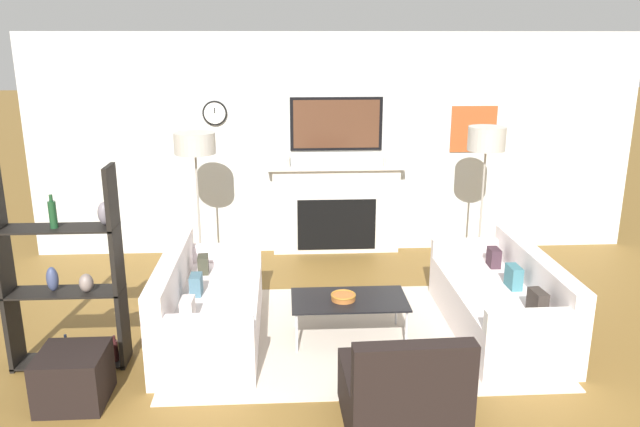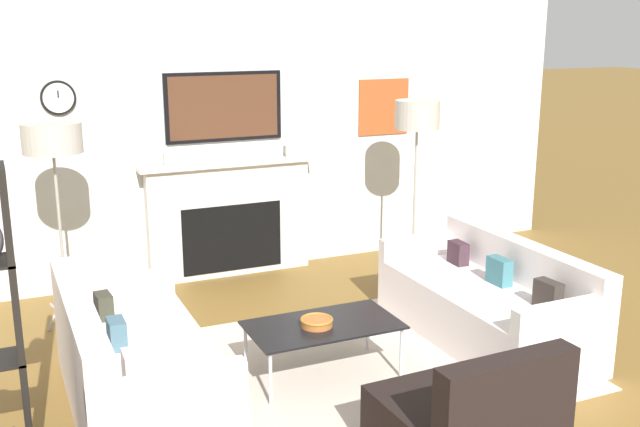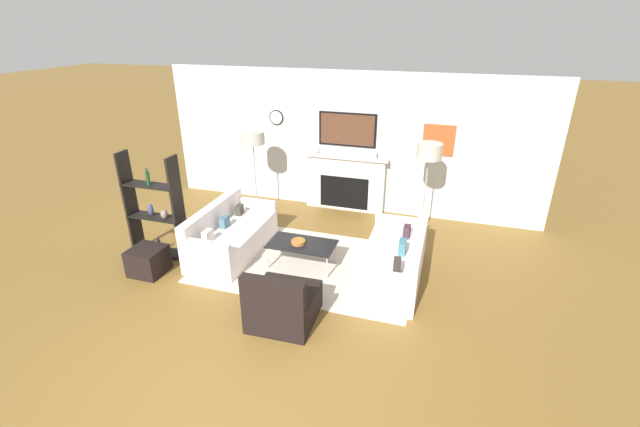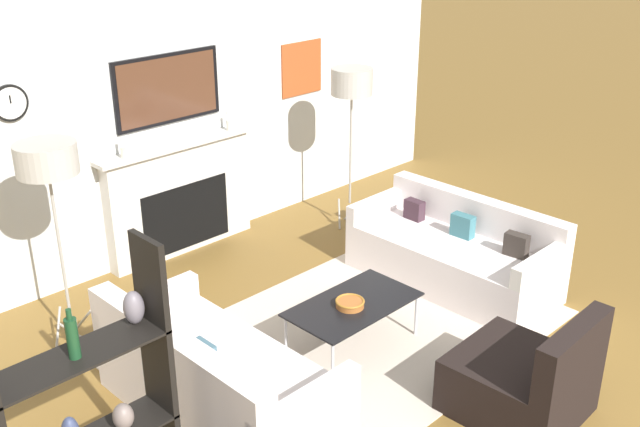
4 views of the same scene
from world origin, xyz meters
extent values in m
cube|color=silver|center=(0.00, 5.18, 1.35)|extent=(7.47, 0.07, 2.70)
cube|color=beige|center=(0.00, 5.07, 0.54)|extent=(1.57, 0.16, 1.08)
cube|color=black|center=(0.00, 4.98, 0.38)|extent=(0.98, 0.01, 0.65)
cube|color=beige|center=(0.00, 5.05, 1.10)|extent=(1.69, 0.22, 0.04)
cylinder|color=#B2AD9E|center=(-0.59, 5.02, 1.17)|extent=(0.04, 0.04, 0.10)
cylinder|color=white|center=(-0.59, 5.02, 1.26)|extent=(0.03, 0.03, 0.09)
cylinder|color=#B2AD9E|center=(0.59, 5.02, 1.17)|extent=(0.04, 0.04, 0.10)
cylinder|color=white|center=(0.59, 5.02, 1.26)|extent=(0.03, 0.03, 0.09)
cube|color=black|center=(0.00, 5.14, 1.62)|extent=(1.12, 0.04, 0.65)
cube|color=#4C2D1E|center=(0.00, 5.12, 1.62)|extent=(1.05, 0.01, 0.58)
cylinder|color=black|center=(-1.46, 5.13, 1.76)|extent=(0.29, 0.02, 0.29)
cylinder|color=silver|center=(-1.46, 5.12, 1.76)|extent=(0.25, 0.00, 0.25)
cube|color=black|center=(-1.46, 5.12, 1.79)|extent=(0.01, 0.00, 0.06)
cube|color=#A54820|center=(1.70, 5.14, 1.54)|extent=(0.57, 0.02, 0.57)
cube|color=beige|center=(0.00, 2.77, 0.01)|extent=(3.32, 2.16, 0.01)
cube|color=silver|center=(-1.31, 2.77, 0.22)|extent=(0.85, 1.77, 0.44)
cube|color=silver|center=(-1.65, 2.77, 0.61)|extent=(0.17, 1.77, 0.35)
cube|color=silver|center=(-1.31, 3.61, 0.53)|extent=(0.84, 0.10, 0.18)
cube|color=silver|center=(-1.31, 1.94, 0.53)|extent=(0.84, 0.10, 0.18)
cube|color=#353628|center=(-1.44, 3.30, 0.52)|extent=(0.11, 0.18, 0.17)
cube|color=#426474|center=(-1.44, 2.77, 0.53)|extent=(0.10, 0.18, 0.18)
cube|color=beige|center=(-1.44, 2.25, 0.53)|extent=(0.10, 0.19, 0.18)
cube|color=silver|center=(1.31, 2.77, 0.22)|extent=(0.85, 1.85, 0.43)
cube|color=silver|center=(1.65, 2.78, 0.59)|extent=(0.17, 1.85, 0.31)
cube|color=silver|center=(1.31, 1.90, 0.52)|extent=(0.84, 0.10, 0.18)
cube|color=silver|center=(1.31, 3.65, 0.52)|extent=(0.84, 0.10, 0.18)
cube|color=#332B27|center=(1.44, 2.23, 0.53)|extent=(0.12, 0.21, 0.20)
cube|color=#396F79|center=(1.44, 2.78, 0.54)|extent=(0.11, 0.21, 0.21)
cube|color=#3B2630|center=(1.43, 3.32, 0.53)|extent=(0.10, 0.19, 0.19)
cube|color=black|center=(0.15, 1.38, 0.20)|extent=(0.82, 0.86, 0.40)
cube|color=black|center=(0.16, 1.04, 0.60)|extent=(0.79, 0.17, 0.41)
cube|color=black|center=(-0.08, 2.71, 0.38)|extent=(1.03, 0.57, 0.02)
cylinder|color=#B7B7BC|center=(-0.55, 2.46, 0.19)|extent=(0.02, 0.02, 0.37)
cylinder|color=#B7B7BC|center=(0.40, 2.46, 0.19)|extent=(0.02, 0.02, 0.37)
cylinder|color=#B7B7BC|center=(-0.55, 2.95, 0.19)|extent=(0.02, 0.02, 0.37)
cylinder|color=#B7B7BC|center=(0.40, 2.95, 0.19)|extent=(0.02, 0.02, 0.37)
cylinder|color=#AD612B|center=(-0.13, 2.69, 0.41)|extent=(0.22, 0.22, 0.05)
torus|color=#AA6D25|center=(-0.13, 2.69, 0.44)|extent=(0.23, 0.23, 0.02)
cylinder|color=#9E998E|center=(-1.49, 4.34, 0.13)|extent=(0.09, 0.23, 0.27)
cylinder|color=#9E998E|center=(-1.68, 4.38, 0.13)|extent=(0.17, 0.19, 0.27)
cylinder|color=#9E998E|center=(-1.62, 4.20, 0.13)|extent=(0.23, 0.07, 0.27)
cylinder|color=#9E998E|center=(-1.60, 4.31, 0.84)|extent=(0.02, 0.02, 1.17)
cylinder|color=#B2ADA3|center=(-1.60, 4.31, 1.54)|extent=(0.44, 0.44, 0.23)
cylinder|color=#9E998E|center=(1.70, 4.34, 0.13)|extent=(0.09, 0.23, 0.27)
cylinder|color=#9E998E|center=(1.52, 4.38, 0.13)|extent=(0.17, 0.19, 0.27)
cylinder|color=#9E998E|center=(1.57, 4.20, 0.13)|extent=(0.23, 0.07, 0.27)
cylinder|color=#9E998E|center=(1.60, 4.31, 0.84)|extent=(0.02, 0.02, 1.17)
cylinder|color=#B2ADA3|center=(1.60, 4.31, 1.56)|extent=(0.41, 0.41, 0.26)
cube|color=black|center=(-1.99, 2.39, 0.85)|extent=(0.04, 0.28, 1.69)
cube|color=black|center=(-2.44, 2.39, 1.19)|extent=(0.93, 0.28, 0.02)
cylinder|color=#194223|center=(-2.45, 2.37, 1.31)|extent=(0.06, 0.06, 0.22)
cylinder|color=#194223|center=(-2.45, 2.37, 1.44)|extent=(0.03, 0.03, 0.05)
ellipsoid|color=gray|center=(-2.25, 2.36, 0.73)|extent=(0.11, 0.11, 0.15)
ellipsoid|color=slate|center=(-2.07, 2.44, 1.29)|extent=(0.11, 0.11, 0.19)
camera|label=1|loc=(-0.63, -2.42, 2.66)|focal=35.00mm
camera|label=2|loc=(-2.03, -1.63, 2.38)|focal=42.00mm
camera|label=3|loc=(1.93, -2.74, 3.52)|focal=24.00mm
camera|label=4|loc=(-3.77, -0.65, 3.30)|focal=42.00mm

